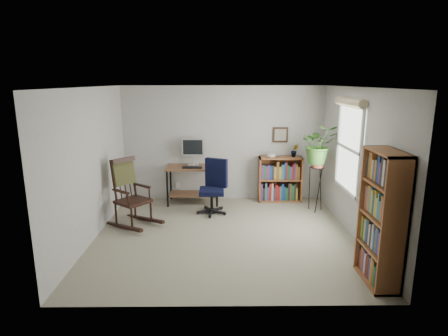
{
  "coord_description": "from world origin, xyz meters",
  "views": [
    {
      "loc": [
        -0.06,
        -5.77,
        2.49
      ],
      "look_at": [
        0.0,
        0.4,
        1.05
      ],
      "focal_mm": 30.0,
      "sensor_mm": 36.0,
      "label": 1
    }
  ],
  "objects_px": {
    "desk": "(193,185)",
    "low_bookshelf": "(280,179)",
    "office_chair": "(212,187)",
    "rocking_chair": "(133,192)",
    "tall_bookshelf": "(382,218)"
  },
  "relations": [
    {
      "from": "desk",
      "to": "tall_bookshelf",
      "type": "height_order",
      "value": "tall_bookshelf"
    },
    {
      "from": "desk",
      "to": "office_chair",
      "type": "relative_size",
      "value": 1.02
    },
    {
      "from": "desk",
      "to": "low_bookshelf",
      "type": "distance_m",
      "value": 1.83
    },
    {
      "from": "low_bookshelf",
      "to": "tall_bookshelf",
      "type": "bearing_deg",
      "value": -77.53
    },
    {
      "from": "rocking_chair",
      "to": "low_bookshelf",
      "type": "xyz_separation_m",
      "value": [
        2.78,
        1.35,
        -0.13
      ]
    },
    {
      "from": "office_chair",
      "to": "rocking_chair",
      "type": "relative_size",
      "value": 0.87
    },
    {
      "from": "desk",
      "to": "low_bookshelf",
      "type": "bearing_deg",
      "value": 3.77
    },
    {
      "from": "desk",
      "to": "tall_bookshelf",
      "type": "xyz_separation_m",
      "value": [
        2.55,
        -3.16,
        0.46
      ]
    },
    {
      "from": "desk",
      "to": "rocking_chair",
      "type": "height_order",
      "value": "rocking_chair"
    },
    {
      "from": "desk",
      "to": "tall_bookshelf",
      "type": "distance_m",
      "value": 4.09
    },
    {
      "from": "desk",
      "to": "office_chair",
      "type": "xyz_separation_m",
      "value": [
        0.4,
        -0.65,
        0.14
      ]
    },
    {
      "from": "office_chair",
      "to": "tall_bookshelf",
      "type": "height_order",
      "value": "tall_bookshelf"
    },
    {
      "from": "office_chair",
      "to": "low_bookshelf",
      "type": "height_order",
      "value": "office_chair"
    },
    {
      "from": "desk",
      "to": "low_bookshelf",
      "type": "height_order",
      "value": "low_bookshelf"
    },
    {
      "from": "tall_bookshelf",
      "to": "rocking_chair",
      "type": "bearing_deg",
      "value": 151.11
    }
  ]
}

